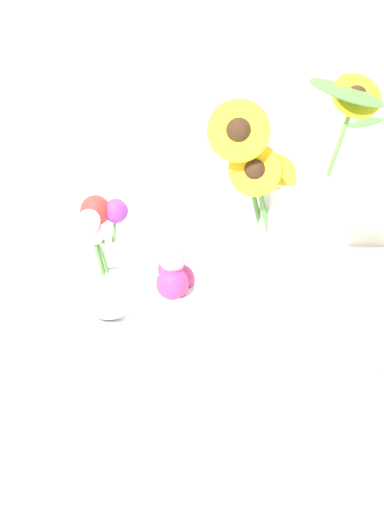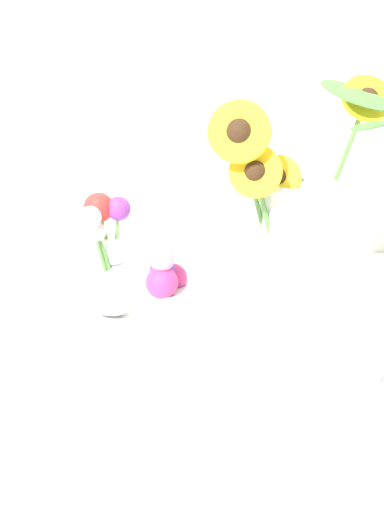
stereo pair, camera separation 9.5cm
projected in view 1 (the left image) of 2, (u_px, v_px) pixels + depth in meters
The scene contains 5 objects.
ground_plane at pixel (180, 377), 0.91m from camera, with size 6.00×6.00×0.00m, color white.
serving_tray at pixel (192, 335), 1.00m from camera, with size 0.53×0.53×0.02m.
mason_jar_sunflowers at pixel (292, 228), 0.99m from camera, with size 0.26×0.20×0.34m.
vase_small_center at pixel (175, 312), 0.88m from camera, with size 0.08×0.09×0.16m.
vase_bulb_right at pixel (107, 274), 0.99m from camera, with size 0.08×0.10×0.18m.
Camera 1 is at (0.04, -0.80, 0.46)m, focal length 50.00 mm.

